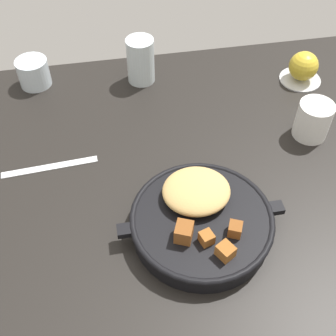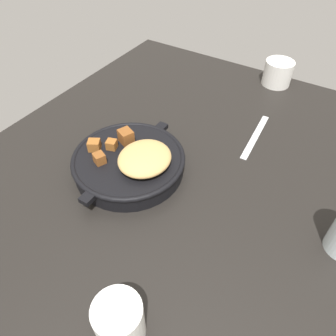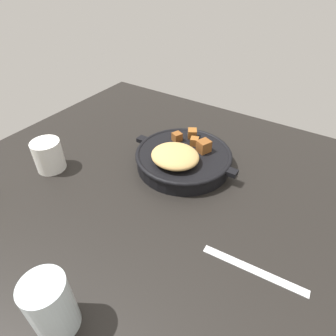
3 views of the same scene
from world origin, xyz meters
The scene contains 5 objects.
ground_plane centered at (0.00, 0.00, -1.20)cm, with size 115.62×93.46×2.40cm, color black.
cast_iron_skillet centered at (3.98, -8.77, 2.96)cm, with size 30.04×25.68×7.67cm.
butter_knife centered at (-23.11, 11.08, 0.18)cm, with size 19.53×1.60×0.36cm, color silver.
water_glass_tall centered at (-0.55, 36.83, 5.61)cm, with size 6.67×6.67×11.23cm, color silver.
white_creamer_pitcher centered at (33.04, 11.04, 4.13)cm, with size 7.41×7.41×8.26cm, color white.
Camera 3 is at (-25.81, 44.21, 47.08)cm, focal length 30.16 mm.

